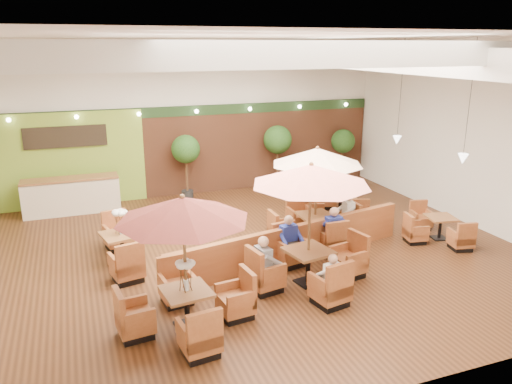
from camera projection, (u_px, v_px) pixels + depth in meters
name	position (u px, v px, depth m)	size (l,w,h in m)	color
room	(245.00, 109.00, 13.43)	(14.04, 14.00, 5.52)	#381E0F
service_counter	(72.00, 196.00, 16.23)	(3.00, 0.75, 1.18)	beige
booth_divider	(293.00, 244.00, 12.57)	(6.99, 0.18, 0.97)	brown
table_0	(184.00, 239.00, 9.27)	(2.70, 2.70, 2.71)	brown
table_1	(310.00, 203.00, 11.01)	(2.92, 2.92, 2.88)	brown
table_2	(316.00, 178.00, 13.53)	(2.64, 2.64, 2.71)	brown
table_3	(122.00, 245.00, 12.45)	(1.09, 2.84, 1.59)	brown
table_4	(433.00, 229.00, 14.04)	(1.60, 2.32, 0.84)	brown
table_5	(332.00, 207.00, 15.79)	(1.92, 2.74, 0.97)	brown
topiary_0	(186.00, 152.00, 17.38)	(0.99, 0.99, 2.31)	black
topiary_1	(278.00, 142.00, 18.51)	(1.05, 1.05, 2.45)	black
topiary_2	(343.00, 143.00, 19.50)	(0.92, 0.92, 2.14)	black
diner_0	(331.00, 273.00, 10.40)	(0.37, 0.32, 0.71)	white
diner_1	(290.00, 236.00, 12.29)	(0.43, 0.36, 0.83)	#23339A
diner_2	(265.00, 259.00, 10.98)	(0.39, 0.45, 0.85)	gray
diner_3	(333.00, 226.00, 12.94)	(0.43, 0.35, 0.86)	#23339A
diner_4	(346.00, 211.00, 14.16)	(0.38, 0.44, 0.85)	white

